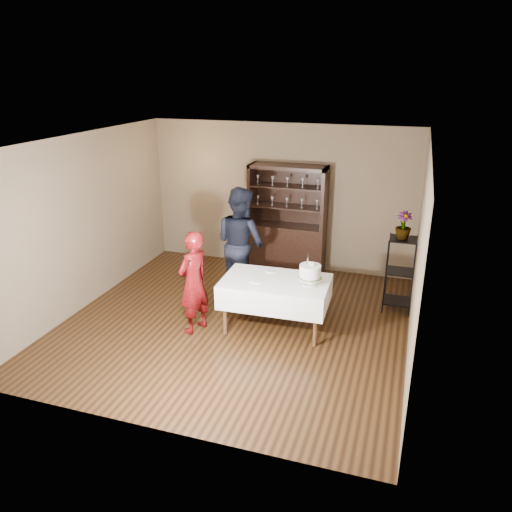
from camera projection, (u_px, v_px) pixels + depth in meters
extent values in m
plane|color=black|center=(236.00, 322.00, 7.54)|extent=(5.00, 5.00, 0.00)
plane|color=silver|center=(233.00, 141.00, 6.59)|extent=(5.00, 5.00, 0.00)
cube|color=brown|center=(281.00, 197.00, 9.29)|extent=(5.00, 0.02, 2.70)
cube|color=brown|center=(84.00, 222.00, 7.78)|extent=(0.02, 5.00, 2.70)
cube|color=brown|center=(418.00, 257.00, 6.35)|extent=(0.02, 5.00, 2.70)
cube|color=black|center=(287.00, 248.00, 9.32)|extent=(1.40, 0.48, 0.90)
cube|color=black|center=(291.00, 193.00, 9.16)|extent=(1.40, 0.03, 1.10)
cube|color=black|center=(288.00, 167.00, 8.78)|extent=(1.40, 0.48, 0.06)
cube|color=black|center=(287.00, 206.00, 9.04)|extent=(1.28, 0.42, 0.02)
cube|color=black|center=(288.00, 186.00, 8.91)|extent=(1.28, 0.42, 0.02)
cylinder|color=black|center=(385.00, 278.00, 7.62)|extent=(0.02, 0.02, 1.20)
cylinder|color=black|center=(412.00, 281.00, 7.51)|extent=(0.02, 0.02, 1.20)
cylinder|color=black|center=(387.00, 268.00, 7.98)|extent=(0.02, 0.02, 1.20)
cylinder|color=black|center=(413.00, 271.00, 7.86)|extent=(0.02, 0.02, 1.20)
cube|color=black|center=(397.00, 301.00, 7.90)|extent=(0.40, 0.40, 0.02)
cube|color=black|center=(400.00, 271.00, 7.73)|extent=(0.40, 0.40, 0.01)
cube|color=black|center=(403.00, 239.00, 7.54)|extent=(0.40, 0.40, 0.02)
cube|color=silver|center=(275.00, 291.00, 7.19)|extent=(1.56, 0.99, 0.35)
cylinder|color=#4C2F1C|center=(225.00, 311.00, 7.11)|extent=(0.06, 0.06, 0.72)
cylinder|color=#4C2F1C|center=(315.00, 323.00, 6.78)|extent=(0.06, 0.06, 0.72)
cylinder|color=#4C2F1C|center=(240.00, 290.00, 7.76)|extent=(0.06, 0.06, 0.72)
cylinder|color=#4C2F1C|center=(324.00, 300.00, 7.43)|extent=(0.06, 0.06, 0.72)
imported|color=#3B0605|center=(193.00, 282.00, 7.07)|extent=(0.52, 0.64, 1.52)
imported|color=black|center=(241.00, 243.00, 8.13)|extent=(1.13, 1.05, 1.86)
cylinder|color=white|center=(310.00, 284.00, 6.97)|extent=(0.19, 0.19, 0.01)
cylinder|color=white|center=(310.00, 282.00, 6.96)|extent=(0.05, 0.05, 0.09)
cylinder|color=white|center=(310.00, 278.00, 6.94)|extent=(0.33, 0.33, 0.01)
cylinder|color=#42642F|center=(310.00, 277.00, 6.94)|extent=(0.33, 0.33, 0.02)
cylinder|color=silver|center=(310.00, 272.00, 6.91)|extent=(0.35, 0.35, 0.19)
sphere|color=#5368B3|center=(312.00, 265.00, 6.86)|extent=(0.02, 0.02, 0.02)
cube|color=white|center=(308.00, 261.00, 6.84)|extent=(0.02, 0.02, 0.13)
cube|color=black|center=(308.00, 256.00, 6.82)|extent=(0.02, 0.02, 0.05)
cylinder|color=white|center=(256.00, 281.00, 7.07)|extent=(0.19, 0.19, 0.01)
cylinder|color=white|center=(270.00, 271.00, 7.44)|extent=(0.17, 0.17, 0.01)
imported|color=#42642F|center=(404.00, 225.00, 7.46)|extent=(0.28, 0.28, 0.42)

